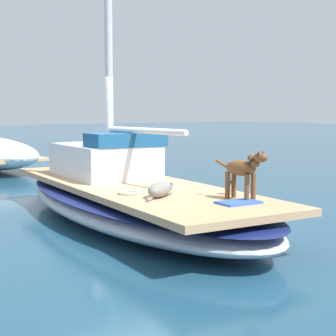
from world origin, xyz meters
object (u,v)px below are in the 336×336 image
Objects in this scene: sailboat_main at (132,202)px; coiled_rope at (128,192)px; dog_grey at (160,189)px; dog_brown at (243,170)px; deck_winch at (231,188)px; deck_towel at (239,202)px.

sailboat_main is 23.13× the size of coiled_rope.
sailboat_main is 1.55m from dog_grey.
dog_brown is 2.89× the size of coiled_rope.
deck_winch is 0.77m from deck_towel.
dog_grey is at bearing 127.61° from dog_brown.
dog_grey is 2.62× the size of coiled_rope.
deck_towel is (0.49, -1.09, -0.09)m from dog_grey.
deck_winch is at bearing 63.94° from dog_brown.
dog_brown reaches higher than dog_grey.
sailboat_main is 2.53m from deck_towel.
dog_brown is (0.26, -2.35, 0.75)m from sailboat_main.
dog_grey is 1.52× the size of deck_towel.
deck_winch is at bearing -27.17° from dog_grey.
deck_winch reaches higher than sailboat_main.
dog_brown is 0.50m from deck_towel.
deck_towel is (-0.46, -0.61, -0.08)m from deck_winch.
coiled_rope reaches higher than sailboat_main.
dog_grey is 1.06m from deck_winch.
deck_towel is (0.71, -1.59, -0.01)m from coiled_rope.
sailboat_main is 1.19m from coiled_rope.
deck_towel is (0.03, -2.51, 0.34)m from sailboat_main.
coiled_rope reaches higher than deck_towel.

